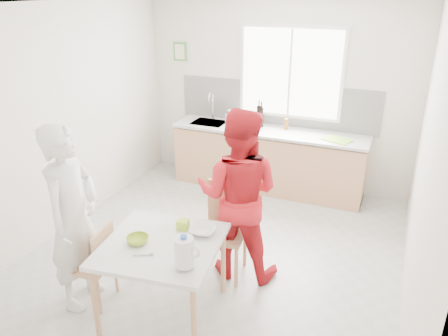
# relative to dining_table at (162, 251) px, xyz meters

# --- Properties ---
(ground) EXTENTS (4.50, 4.50, 0.00)m
(ground) POSITION_rel_dining_table_xyz_m (0.05, 1.05, -0.69)
(ground) COLOR #B7B7B2
(ground) RESTS_ON ground
(room_shell) EXTENTS (4.50, 4.50, 4.50)m
(room_shell) POSITION_rel_dining_table_xyz_m (0.05, 1.05, 0.95)
(room_shell) COLOR silver
(room_shell) RESTS_ON ground
(window) EXTENTS (1.50, 0.06, 1.30)m
(window) POSITION_rel_dining_table_xyz_m (0.25, 3.28, 1.01)
(window) COLOR white
(window) RESTS_ON room_shell
(backsplash) EXTENTS (3.00, 0.02, 0.65)m
(backsplash) POSITION_rel_dining_table_xyz_m (0.05, 3.29, 0.53)
(backsplash) COLOR white
(backsplash) RESTS_ON room_shell
(picture_frame) EXTENTS (0.22, 0.03, 0.28)m
(picture_frame) POSITION_rel_dining_table_xyz_m (-1.50, 3.28, 1.21)
(picture_frame) COLOR #4C9343
(picture_frame) RESTS_ON room_shell
(kitchen_counter) EXTENTS (2.84, 0.64, 1.37)m
(kitchen_counter) POSITION_rel_dining_table_xyz_m (0.04, 3.00, -0.27)
(kitchen_counter) COLOR tan
(kitchen_counter) RESTS_ON ground
(dining_table) EXTENTS (1.12, 1.12, 0.77)m
(dining_table) POSITION_rel_dining_table_xyz_m (0.00, 0.00, 0.00)
(dining_table) COLOR silver
(dining_table) RESTS_ON ground
(chair_left) EXTENTS (0.42, 0.42, 0.82)m
(chair_left) POSITION_rel_dining_table_xyz_m (-0.68, -0.09, -0.24)
(chair_left) COLOR tan
(chair_left) RESTS_ON ground
(chair_far) EXTENTS (0.51, 0.51, 0.99)m
(chair_far) POSITION_rel_dining_table_xyz_m (0.24, 0.86, -0.15)
(chair_far) COLOR tan
(chair_far) RESTS_ON ground
(person_white) EXTENTS (0.51, 0.70, 1.79)m
(person_white) POSITION_rel_dining_table_xyz_m (-0.85, -0.11, 0.20)
(person_white) COLOR white
(person_white) RESTS_ON ground
(person_red) EXTENTS (0.96, 0.79, 1.80)m
(person_red) POSITION_rel_dining_table_xyz_m (0.38, 0.89, 0.21)
(person_red) COLOR red
(person_red) RESTS_ON ground
(bowl_green) EXTENTS (0.22, 0.22, 0.06)m
(bowl_green) POSITION_rel_dining_table_xyz_m (-0.19, -0.08, 0.11)
(bowl_green) COLOR #96B529
(bowl_green) RESTS_ON dining_table
(bowl_white) EXTENTS (0.27, 0.27, 0.06)m
(bowl_white) POSITION_rel_dining_table_xyz_m (0.27, 0.29, 0.11)
(bowl_white) COLOR white
(bowl_white) RESTS_ON dining_table
(milk_jug) EXTENTS (0.22, 0.16, 0.28)m
(milk_jug) POSITION_rel_dining_table_xyz_m (0.36, -0.24, 0.23)
(milk_jug) COLOR white
(milk_jug) RESTS_ON dining_table
(green_box) EXTENTS (0.11, 0.11, 0.09)m
(green_box) POSITION_rel_dining_table_xyz_m (0.06, 0.29, 0.12)
(green_box) COLOR #ADD030
(green_box) RESTS_ON dining_table
(spoon) EXTENTS (0.15, 0.08, 0.01)m
(spoon) POSITION_rel_dining_table_xyz_m (-0.05, -0.23, 0.09)
(spoon) COLOR #A5A5AA
(spoon) RESTS_ON dining_table
(cutting_board) EXTENTS (0.42, 0.36, 0.01)m
(cutting_board) POSITION_rel_dining_table_xyz_m (1.03, 2.91, 0.23)
(cutting_board) COLOR #81CF2F
(cutting_board) RESTS_ON kitchen_counter
(wine_bottle_a) EXTENTS (0.07, 0.07, 0.32)m
(wine_bottle_a) POSITION_rel_dining_table_xyz_m (-0.15, 3.10, 0.39)
(wine_bottle_a) COLOR black
(wine_bottle_a) RESTS_ON kitchen_counter
(wine_bottle_b) EXTENTS (0.07, 0.07, 0.30)m
(wine_bottle_b) POSITION_rel_dining_table_xyz_m (-0.10, 3.10, 0.38)
(wine_bottle_b) COLOR black
(wine_bottle_b) RESTS_ON kitchen_counter
(jar_amber) EXTENTS (0.06, 0.06, 0.16)m
(jar_amber) POSITION_rel_dining_table_xyz_m (0.27, 3.12, 0.31)
(jar_amber) COLOR brown
(jar_amber) RESTS_ON kitchen_counter
(soap_bottle) EXTENTS (0.12, 0.12, 0.21)m
(soap_bottle) POSITION_rel_dining_table_xyz_m (-0.61, 3.10, 0.33)
(soap_bottle) COLOR #999999
(soap_bottle) RESTS_ON kitchen_counter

